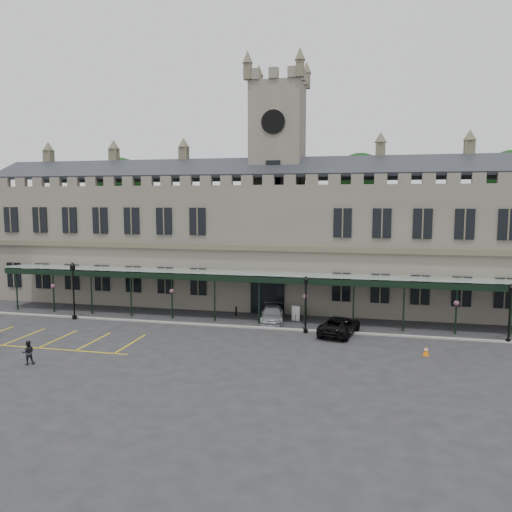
% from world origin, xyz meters
% --- Properties ---
extents(ground, '(140.00, 140.00, 0.00)m').
position_xyz_m(ground, '(0.00, 0.00, 0.00)').
color(ground, '#242426').
extents(station_building, '(60.00, 10.36, 17.30)m').
position_xyz_m(station_building, '(0.00, 15.91, 6.47)').
color(station_building, '#615B51').
rests_on(station_building, ground).
extents(clock_tower, '(5.60, 5.60, 24.80)m').
position_xyz_m(clock_tower, '(0.00, 16.00, 13.11)').
color(clock_tower, '#615B51').
rests_on(clock_tower, ground).
extents(canopy, '(50.00, 4.10, 4.30)m').
position_xyz_m(canopy, '(0.00, 7.46, 2.40)').
color(canopy, '#8C9E93').
rests_on(canopy, ground).
extents(kerb, '(60.00, 0.40, 0.12)m').
position_xyz_m(kerb, '(0.00, 5.50, 0.06)').
color(kerb, gray).
rests_on(kerb, ground).
extents(parking_markings, '(16.00, 6.00, 0.01)m').
position_xyz_m(parking_markings, '(-14.00, -1.50, 0.00)').
color(parking_markings, gold).
rests_on(parking_markings, ground).
extents(tree_behind_left, '(6.00, 6.00, 16.00)m').
position_xyz_m(tree_behind_left, '(-22.00, 25.00, 12.81)').
color(tree_behind_left, '#332314').
rests_on(tree_behind_left, ground).
extents(tree_behind_mid, '(6.00, 6.00, 16.00)m').
position_xyz_m(tree_behind_mid, '(8.00, 25.00, 12.81)').
color(tree_behind_mid, '#332314').
rests_on(tree_behind_mid, ground).
extents(tree_behind_right, '(6.00, 6.00, 16.00)m').
position_xyz_m(tree_behind_right, '(24.00, 25.00, 12.81)').
color(tree_behind_right, '#332314').
rests_on(tree_behind_right, ground).
extents(lamp_post_left, '(0.49, 0.49, 5.17)m').
position_xyz_m(lamp_post_left, '(-16.47, 5.06, 3.07)').
color(lamp_post_left, black).
rests_on(lamp_post_left, ground).
extents(lamp_post_mid, '(0.44, 0.44, 4.67)m').
position_xyz_m(lamp_post_mid, '(4.32, 4.95, 2.77)').
color(lamp_post_mid, black).
rests_on(lamp_post_mid, ground).
extents(lamp_post_right, '(0.43, 0.43, 4.50)m').
position_xyz_m(lamp_post_right, '(19.45, 5.50, 2.67)').
color(lamp_post_right, black).
rests_on(lamp_post_right, ground).
extents(traffic_cone, '(0.41, 0.41, 0.66)m').
position_xyz_m(traffic_cone, '(13.11, 0.87, 0.32)').
color(traffic_cone, '#FF6908').
rests_on(traffic_cone, ground).
extents(sign_board, '(0.74, 0.28, 1.31)m').
position_xyz_m(sign_board, '(2.97, 8.83, 0.64)').
color(sign_board, black).
rests_on(sign_board, ground).
extents(bollard_left, '(0.16, 0.16, 0.88)m').
position_xyz_m(bollard_left, '(-2.63, 9.40, 0.44)').
color(bollard_left, black).
rests_on(bollard_left, ground).
extents(bollard_right, '(0.17, 0.17, 0.97)m').
position_xyz_m(bollard_right, '(3.73, 9.89, 0.48)').
color(bollard_right, black).
rests_on(bollard_right, ground).
extents(car_taxi, '(2.57, 4.89, 1.35)m').
position_xyz_m(car_taxi, '(1.00, 8.02, 0.68)').
color(car_taxi, '#9FA1A6').
rests_on(car_taxi, ground).
extents(car_van, '(3.49, 5.57, 1.44)m').
position_xyz_m(car_van, '(7.00, 5.12, 0.72)').
color(car_van, black).
rests_on(car_van, ground).
extents(person_b, '(0.97, 0.93, 1.57)m').
position_xyz_m(person_b, '(-12.30, -6.70, 0.79)').
color(person_b, black).
rests_on(person_b, ground).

